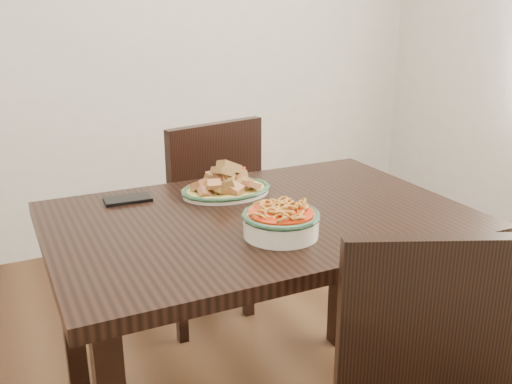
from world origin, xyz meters
name	(u,v)px	position (x,y,z in m)	size (l,w,h in m)	color
wall_back	(130,7)	(0.00, 1.75, 1.30)	(3.50, 0.10, 2.60)	beige
dining_table	(259,246)	(-0.08, 0.06, 0.65)	(1.17, 0.78, 0.75)	black
chair_far	(202,212)	(0.00, 0.78, 0.50)	(0.50, 0.50, 0.89)	black
fish_plate	(226,180)	(-0.10, 0.27, 0.79)	(0.28, 0.22, 0.11)	beige
noodle_bowl	(281,220)	(-0.10, -0.10, 0.79)	(0.21, 0.21, 0.08)	#EFE4CA
smartphone	(128,199)	(-0.40, 0.34, 0.76)	(0.14, 0.07, 0.01)	black
napkin	(229,171)	(0.00, 0.47, 0.76)	(0.11, 0.09, 0.01)	maroon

